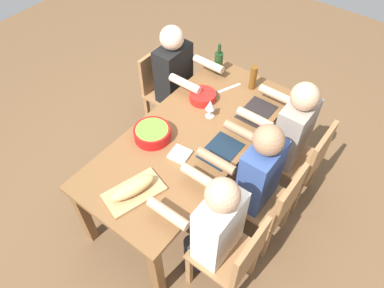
{
  "coord_description": "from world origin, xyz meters",
  "views": [
    {
      "loc": [
        -1.5,
        -1.14,
        2.8
      ],
      "look_at": [
        0.0,
        0.0,
        0.63
      ],
      "focal_mm": 33.75,
      "sensor_mm": 36.0,
      "label": 1
    }
  ],
  "objects_px": {
    "diner_near_center": "(255,174)",
    "serving_bowl_pasta": "(203,96)",
    "wine_glass": "(210,106)",
    "chair_near_left": "(234,256)",
    "diner_far_right": "(177,77)",
    "beer_bottle": "(253,78)",
    "cutting_board": "(134,192)",
    "wine_bottle": "(219,62)",
    "bread_loaf": "(133,188)",
    "chair_far_right": "(163,87)",
    "dining_table": "(192,142)",
    "serving_bowl_salad": "(152,133)",
    "napkin_stack": "(180,154)",
    "chair_near_right": "(303,160)",
    "diner_near_right": "(288,132)",
    "chair_near_center": "(272,203)",
    "diner_near_left": "(213,226)"
  },
  "relations": [
    {
      "from": "chair_near_left",
      "to": "cutting_board",
      "type": "xyz_separation_m",
      "value": [
        -0.14,
        0.74,
        0.27
      ]
    },
    {
      "from": "chair_near_right",
      "to": "wine_bottle",
      "type": "bearing_deg",
      "value": 76.61
    },
    {
      "from": "dining_table",
      "to": "cutting_board",
      "type": "relative_size",
      "value": 4.73
    },
    {
      "from": "serving_bowl_salad",
      "to": "cutting_board",
      "type": "relative_size",
      "value": 0.7
    },
    {
      "from": "diner_near_left",
      "to": "serving_bowl_pasta",
      "type": "height_order",
      "value": "diner_near_left"
    },
    {
      "from": "chair_near_center",
      "to": "wine_bottle",
      "type": "distance_m",
      "value": 1.34
    },
    {
      "from": "chair_near_center",
      "to": "diner_far_right",
      "type": "height_order",
      "value": "diner_far_right"
    },
    {
      "from": "napkin_stack",
      "to": "wine_bottle",
      "type": "bearing_deg",
      "value": 19.08
    },
    {
      "from": "cutting_board",
      "to": "bread_loaf",
      "type": "height_order",
      "value": "bread_loaf"
    },
    {
      "from": "chair_near_right",
      "to": "chair_far_right",
      "type": "xyz_separation_m",
      "value": [
        0.0,
        1.51,
        0.0
      ]
    },
    {
      "from": "napkin_stack",
      "to": "beer_bottle",
      "type": "bearing_deg",
      "value": -1.29
    },
    {
      "from": "chair_near_left",
      "to": "serving_bowl_salad",
      "type": "distance_m",
      "value": 1.07
    },
    {
      "from": "chair_near_center",
      "to": "bread_loaf",
      "type": "relative_size",
      "value": 2.66
    },
    {
      "from": "chair_far_right",
      "to": "cutting_board",
      "type": "distance_m",
      "value": 1.44
    },
    {
      "from": "dining_table",
      "to": "wine_glass",
      "type": "xyz_separation_m",
      "value": [
        0.25,
        0.01,
        0.2
      ]
    },
    {
      "from": "wine_glass",
      "to": "napkin_stack",
      "type": "bearing_deg",
      "value": -172.17
    },
    {
      "from": "diner_near_left",
      "to": "cutting_board",
      "type": "relative_size",
      "value": 3.0
    },
    {
      "from": "beer_bottle",
      "to": "cutting_board",
      "type": "bearing_deg",
      "value": 177.45
    },
    {
      "from": "dining_table",
      "to": "chair_near_left",
      "type": "relative_size",
      "value": 2.23
    },
    {
      "from": "dining_table",
      "to": "wine_bottle",
      "type": "distance_m",
      "value": 0.84
    },
    {
      "from": "chair_near_right",
      "to": "diner_near_right",
      "type": "distance_m",
      "value": 0.28
    },
    {
      "from": "chair_near_left",
      "to": "chair_near_center",
      "type": "xyz_separation_m",
      "value": [
        0.52,
        0.0,
        0.0
      ]
    },
    {
      "from": "dining_table",
      "to": "serving_bowl_salad",
      "type": "xyz_separation_m",
      "value": [
        -0.21,
        0.22,
        0.14
      ]
    },
    {
      "from": "diner_near_center",
      "to": "serving_bowl_salad",
      "type": "distance_m",
      "value": 0.82
    },
    {
      "from": "serving_bowl_pasta",
      "to": "cutting_board",
      "type": "xyz_separation_m",
      "value": [
        -1.04,
        -0.19,
        -0.03
      ]
    },
    {
      "from": "serving_bowl_pasta",
      "to": "beer_bottle",
      "type": "xyz_separation_m",
      "value": [
        0.39,
        -0.25,
        0.07
      ]
    },
    {
      "from": "chair_far_right",
      "to": "cutting_board",
      "type": "xyz_separation_m",
      "value": [
        -1.19,
        -0.77,
        0.27
      ]
    },
    {
      "from": "diner_near_left",
      "to": "bread_loaf",
      "type": "relative_size",
      "value": 3.75
    },
    {
      "from": "chair_near_left",
      "to": "serving_bowl_pasta",
      "type": "distance_m",
      "value": 1.32
    },
    {
      "from": "dining_table",
      "to": "chair_near_center",
      "type": "distance_m",
      "value": 0.77
    },
    {
      "from": "dining_table",
      "to": "napkin_stack",
      "type": "distance_m",
      "value": 0.25
    },
    {
      "from": "chair_near_right",
      "to": "wine_glass",
      "type": "relative_size",
      "value": 5.12
    },
    {
      "from": "wine_glass",
      "to": "diner_near_center",
      "type": "bearing_deg",
      "value": -113.29
    },
    {
      "from": "diner_near_center",
      "to": "serving_bowl_pasta",
      "type": "bearing_deg",
      "value": 63.32
    },
    {
      "from": "cutting_board",
      "to": "wine_glass",
      "type": "xyz_separation_m",
      "value": [
        0.91,
        0.02,
        0.11
      ]
    },
    {
      "from": "diner_near_right",
      "to": "diner_near_center",
      "type": "bearing_deg",
      "value": 180.0
    },
    {
      "from": "diner_near_right",
      "to": "wine_bottle",
      "type": "bearing_deg",
      "value": 73.87
    },
    {
      "from": "diner_near_center",
      "to": "bread_loaf",
      "type": "relative_size",
      "value": 3.75
    },
    {
      "from": "beer_bottle",
      "to": "wine_glass",
      "type": "distance_m",
      "value": 0.52
    },
    {
      "from": "chair_near_center",
      "to": "diner_near_right",
      "type": "relative_size",
      "value": 0.71
    },
    {
      "from": "chair_near_left",
      "to": "diner_far_right",
      "type": "height_order",
      "value": "diner_far_right"
    },
    {
      "from": "serving_bowl_salad",
      "to": "wine_glass",
      "type": "relative_size",
      "value": 1.7
    },
    {
      "from": "diner_near_right",
      "to": "wine_glass",
      "type": "height_order",
      "value": "diner_near_right"
    },
    {
      "from": "serving_bowl_pasta",
      "to": "bread_loaf",
      "type": "distance_m",
      "value": 1.05
    },
    {
      "from": "chair_far_right",
      "to": "napkin_stack",
      "type": "height_order",
      "value": "chair_far_right"
    },
    {
      "from": "diner_near_center",
      "to": "dining_table",
      "type": "bearing_deg",
      "value": 90.0
    },
    {
      "from": "serving_bowl_pasta",
      "to": "beer_bottle",
      "type": "relative_size",
      "value": 1.01
    },
    {
      "from": "diner_near_left",
      "to": "chair_near_center",
      "type": "distance_m",
      "value": 0.59
    },
    {
      "from": "diner_near_right",
      "to": "serving_bowl_salad",
      "type": "xyz_separation_m",
      "value": [
        -0.73,
        0.79,
        0.1
      ]
    },
    {
      "from": "wine_bottle",
      "to": "wine_glass",
      "type": "xyz_separation_m",
      "value": [
        -0.52,
        -0.28,
        0.01
      ]
    }
  ]
}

